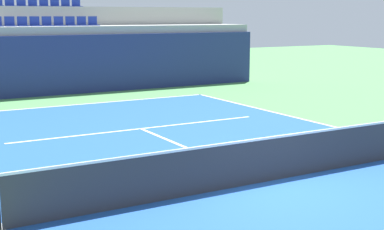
% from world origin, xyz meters
% --- Properties ---
extents(ground_plane, '(80.00, 80.00, 0.00)m').
position_xyz_m(ground_plane, '(0.00, 0.00, 0.00)').
color(ground_plane, '#4C8C4C').
extents(court_surface, '(11.00, 24.00, 0.01)m').
position_xyz_m(court_surface, '(0.00, 0.00, 0.01)').
color(court_surface, '#1E4C99').
rests_on(court_surface, ground_plane).
extents(baseline_far, '(11.00, 0.10, 0.00)m').
position_xyz_m(baseline_far, '(0.00, 11.95, 0.01)').
color(baseline_far, white).
rests_on(baseline_far, court_surface).
extents(sideline_left, '(0.10, 24.00, 0.00)m').
position_xyz_m(sideline_left, '(-5.45, 0.00, 0.01)').
color(sideline_left, white).
rests_on(sideline_left, court_surface).
extents(service_line_far, '(8.26, 0.10, 0.00)m').
position_xyz_m(service_line_far, '(0.00, 6.40, 0.01)').
color(service_line_far, white).
rests_on(service_line_far, court_surface).
extents(centre_service_line, '(0.10, 6.40, 0.00)m').
position_xyz_m(centre_service_line, '(0.00, 3.20, 0.01)').
color(centre_service_line, white).
rests_on(centre_service_line, court_surface).
extents(back_wall, '(20.61, 0.30, 2.64)m').
position_xyz_m(back_wall, '(0.00, 15.09, 1.32)').
color(back_wall, navy).
rests_on(back_wall, ground_plane).
extents(stands_tier_lower, '(20.61, 2.40, 3.01)m').
position_xyz_m(stands_tier_lower, '(0.00, 16.44, 1.51)').
color(stands_tier_lower, '#9E9E99').
rests_on(stands_tier_lower, ground_plane).
extents(stands_tier_upper, '(20.61, 2.40, 3.92)m').
position_xyz_m(stands_tier_upper, '(0.00, 18.84, 1.96)').
color(stands_tier_upper, '#9E9E99').
rests_on(stands_tier_upper, ground_plane).
extents(seating_row_lower, '(4.87, 0.44, 0.44)m').
position_xyz_m(seating_row_lower, '(0.00, 16.54, 3.14)').
color(seating_row_lower, navy).
rests_on(seating_row_lower, stands_tier_lower).
extents(seating_row_upper, '(4.87, 0.44, 0.44)m').
position_xyz_m(seating_row_upper, '(0.00, 18.94, 4.04)').
color(seating_row_upper, navy).
rests_on(seating_row_upper, stands_tier_upper).
extents(tennis_net, '(11.08, 0.08, 1.07)m').
position_xyz_m(tennis_net, '(0.00, 0.00, 0.51)').
color(tennis_net, black).
rests_on(tennis_net, court_surface).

